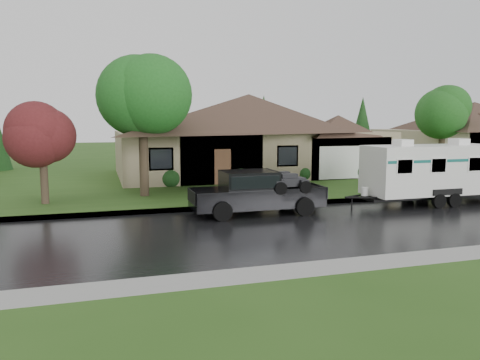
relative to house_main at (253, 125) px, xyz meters
name	(u,v)px	position (x,y,z in m)	size (l,w,h in m)	color
ground	(306,215)	(-2.29, -13.84, -3.59)	(140.00, 140.00, 0.00)	#2B5119
road	(329,225)	(-2.29, -15.84, -3.59)	(140.00, 8.00, 0.01)	black
curb	(286,204)	(-2.29, -11.59, -3.52)	(140.00, 0.50, 0.15)	gray
lawn	(218,174)	(-2.29, 1.16, -3.52)	(140.00, 26.00, 0.15)	#2B5119
house_main	(253,125)	(0.00, 0.00, 0.00)	(19.44, 10.80, 6.90)	gray
house_neighbor	(477,128)	(19.97, 0.50, -0.27)	(15.12, 9.72, 6.45)	tan
tree_left_green	(142,97)	(-8.37, -7.72, 1.45)	(4.26, 4.26, 7.05)	#382B1E
tree_red	(42,135)	(-12.94, -8.67, -0.33)	(2.71, 2.71, 4.49)	#382B1E
tree_right_green	(443,111)	(12.67, -3.99, 0.99)	(3.86, 3.86, 6.39)	#382B1E
shrub_row	(272,174)	(-0.29, -4.54, -2.94)	(13.60, 1.00, 1.00)	#143814
pickup_truck	(255,191)	(-4.31, -13.09, -2.60)	(5.54, 2.11, 1.85)	black
travel_trailer	(432,170)	(4.49, -13.09, -1.97)	(6.83, 2.40, 3.07)	silver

